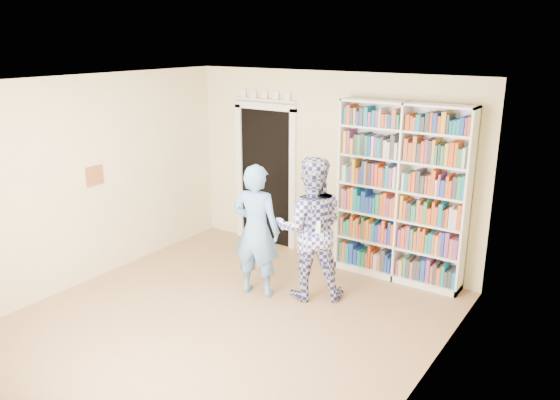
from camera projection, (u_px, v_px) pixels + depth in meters
name	position (u px, v px, depth m)	size (l,w,h in m)	color
floor	(219.00, 326.00, 6.18)	(5.00, 5.00, 0.00)	#A67650
ceiling	(211.00, 83.00, 5.40)	(5.00, 5.00, 0.00)	white
wall_back	(329.00, 168.00, 7.78)	(4.50, 4.50, 0.00)	beige
wall_left	(81.00, 182.00, 7.00)	(5.00, 5.00, 0.00)	beige
wall_right	(420.00, 259.00, 4.59)	(5.00, 5.00, 0.00)	beige
bookshelf	(401.00, 193.00, 7.08)	(1.72, 0.32, 2.37)	white
doorway	(266.00, 170.00, 8.40)	(1.10, 0.08, 2.43)	black
wall_art	(95.00, 176.00, 7.13)	(0.03, 0.25, 0.25)	brown
man_blue	(256.00, 231.00, 6.74)	(0.62, 0.40, 1.69)	#5E94D1
man_plaid	(310.00, 229.00, 6.65)	(0.87, 0.68, 1.80)	navy
paper_sheet	(312.00, 231.00, 6.41)	(0.20, 0.01, 0.28)	white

